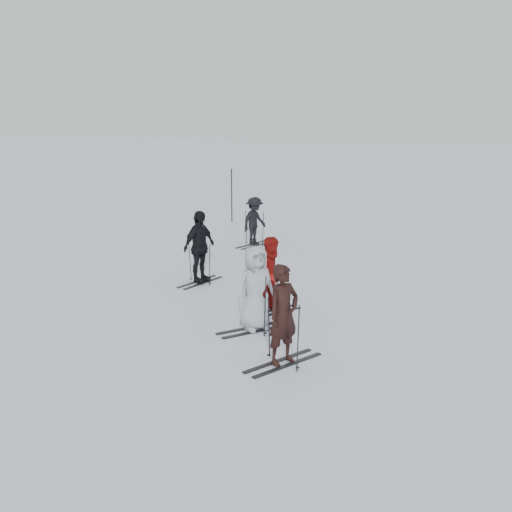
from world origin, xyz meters
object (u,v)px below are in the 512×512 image
Objects in this scene: skier_red at (273,276)px; skier_uphill_far at (254,222)px; piste_marker at (232,196)px; skier_grey at (255,289)px; skier_near_dark at (283,316)px; skier_uphill_left at (199,248)px.

skier_red reaches higher than skier_uphill_far.
skier_grey is at bearing -69.18° from piste_marker.
skier_near_dark is 1.04× the size of skier_grey.
skier_uphill_left reaches higher than skier_near_dark.
skier_red is 11.66m from piste_marker.
piste_marker reaches higher than skier_uphill_far.
skier_grey is 8.43m from skier_uphill_far.
skier_near_dark is at bearing -67.68° from piste_marker.
skier_uphill_left reaches higher than skier_uphill_far.
skier_near_dark reaches higher than skier_red.
skier_uphill_left is (-2.59, 1.92, 0.08)m from skier_red.
skier_grey is 12.77m from piste_marker.
skier_near_dark is at bearing -104.09° from skier_grey.
skier_red is 0.91× the size of skier_uphill_left.
skier_red is at bearing 51.46° from skier_near_dark.
skier_near_dark is at bearing -137.11° from skier_uphill_far.
skier_grey reaches higher than skier_red.
skier_red is at bearing 40.92° from skier_grey.
skier_near_dark is 14.68m from piste_marker.
skier_red is at bearing -136.78° from skier_uphill_far.
skier_uphill_far is (0.11, 4.93, -0.17)m from skier_uphill_left.
skier_near_dark is 10.32m from skier_uphill_far.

